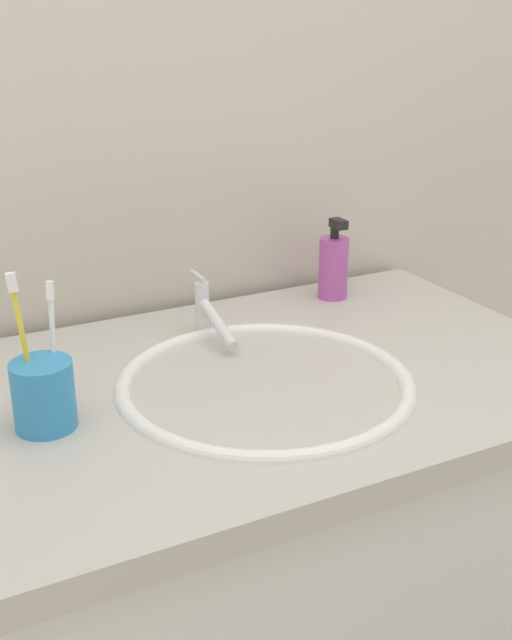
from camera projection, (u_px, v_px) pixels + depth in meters
The scene contains 8 objects.
tiled_wall_back at pixel (162, 94), 1.34m from camera, with size 2.20×0.04×2.40m, color beige.
vanity_counter at pixel (259, 595), 1.33m from camera, with size 1.00×0.64×0.83m.
sink_basin at pixel (265, 407), 1.17m from camera, with size 0.44×0.44×0.11m.
faucet at pixel (208, 313), 1.30m from camera, with size 0.02×0.16×0.10m.
toothbrush_cup at pixel (44, 395), 1.02m from camera, with size 0.08×0.08×0.09m, color #338CCC.
toothbrush_yellow at pixel (24, 341), 0.99m from camera, with size 0.03×0.01×0.21m.
toothbrush_white at pixel (53, 340), 1.03m from camera, with size 0.02×0.04×0.18m.
soap_dispenser at pixel (333, 266), 1.47m from camera, with size 0.05×0.06×0.15m.
Camera 1 is at (-0.49, -0.95, 1.34)m, focal length 44.57 mm.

